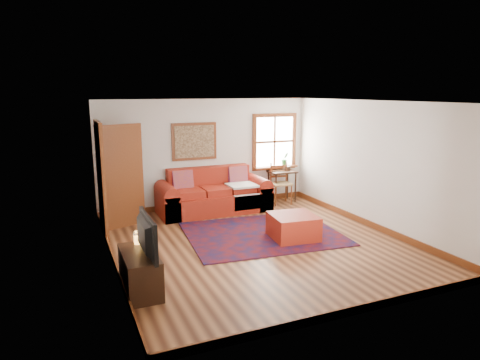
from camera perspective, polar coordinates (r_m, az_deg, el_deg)
name	(u,v)px	position (r m, az deg, el deg)	size (l,w,h in m)	color
ground	(257,243)	(7.76, 2.30, -8.37)	(5.50, 5.50, 0.00)	#492413
room_envelope	(258,152)	(7.37, 2.35, 3.80)	(5.04, 5.54, 2.52)	silver
window	(276,147)	(10.59, 4.80, 4.38)	(1.18, 0.20, 1.38)	white
doorway	(114,176)	(8.56, -16.43, 0.50)	(0.89, 1.08, 2.14)	black
framed_artwork	(194,141)	(9.78, -6.10, 5.13)	(1.05, 0.07, 0.85)	brown
persian_rug	(262,233)	(8.22, 3.02, -7.13)	(2.83, 2.26, 0.02)	#550C0C
red_leather_sofa	(213,197)	(9.67, -3.57, -2.30)	(2.48, 1.03, 0.97)	#A02514
red_ottoman	(293,227)	(7.96, 7.10, -6.21)	(0.79, 0.79, 0.45)	#A02514
side_table	(282,176)	(10.49, 5.63, 0.54)	(0.64, 0.48, 0.76)	black
ladder_back_chair	(280,182)	(10.34, 5.39, -0.20)	(0.52, 0.50, 0.98)	tan
media_cabinet	(140,272)	(6.08, -13.19, -11.84)	(0.44, 0.99, 0.54)	black
television	(141,236)	(5.79, -13.07, -7.25)	(0.95, 0.12, 0.55)	black
candle_hurricane	(138,238)	(6.29, -13.48, -7.55)	(0.12, 0.12, 0.18)	silver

